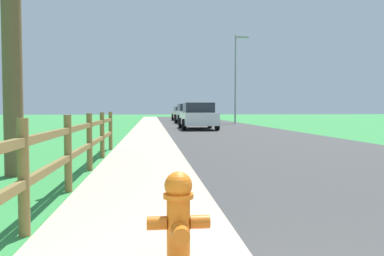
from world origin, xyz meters
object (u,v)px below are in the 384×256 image
at_px(street_lamp, 236,72).
at_px(parked_car_silver, 188,113).
at_px(parked_suv_white, 198,116).
at_px(parked_car_beige, 182,114).
at_px(fire_hydrant, 179,219).

bearing_deg(street_lamp, parked_car_silver, 175.02).
distance_m(parked_suv_white, parked_car_beige, 17.65).
height_order(parked_car_beige, street_lamp, street_lamp).
xyz_separation_m(parked_suv_white, parked_car_silver, (0.29, 9.50, 0.04)).
bearing_deg(parked_car_silver, fire_hydrant, -95.49).
xyz_separation_m(parked_car_beige, street_lamp, (3.92, -8.49, 3.60)).
bearing_deg(fire_hydrant, parked_car_beige, 85.42).
relative_size(parked_suv_white, parked_car_beige, 0.94).
bearing_deg(street_lamp, parked_suv_white, -115.60).
distance_m(parked_car_silver, street_lamp, 5.39).
height_order(parked_suv_white, parked_car_beige, parked_suv_white).
distance_m(fire_hydrant, parked_suv_white, 20.94).
bearing_deg(fire_hydrant, parked_suv_white, 82.82).
xyz_separation_m(parked_suv_white, parked_car_beige, (0.46, 17.64, -0.06)).
bearing_deg(parked_car_beige, street_lamp, -65.21).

